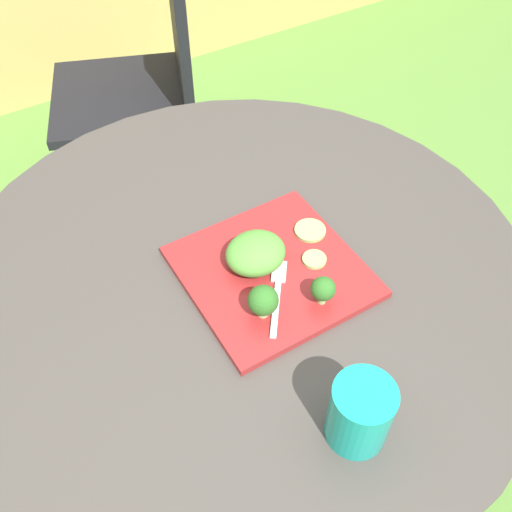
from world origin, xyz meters
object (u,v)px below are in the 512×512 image
(drinking_glass, at_px, (359,415))
(salad_plate, at_px, (272,272))
(patio_chair, at_px, (148,68))
(fork, at_px, (277,290))

(drinking_glass, bearing_deg, salad_plate, 80.28)
(patio_chair, relative_size, fork, 6.74)
(patio_chair, distance_m, fork, 1.10)
(salad_plate, relative_size, fork, 2.14)
(patio_chair, bearing_deg, fork, -101.17)
(salad_plate, height_order, drinking_glass, drinking_glass)
(salad_plate, height_order, fork, fork)
(patio_chair, height_order, drinking_glass, patio_chair)
(drinking_glass, relative_size, fork, 0.82)
(patio_chair, xyz_separation_m, fork, (-0.21, -1.07, 0.20))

